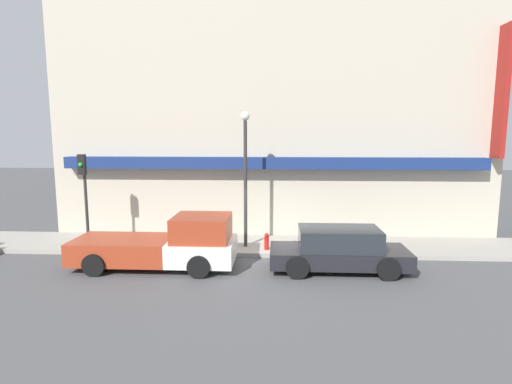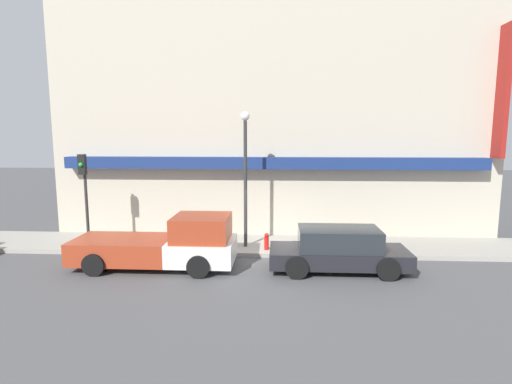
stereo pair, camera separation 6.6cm
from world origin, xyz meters
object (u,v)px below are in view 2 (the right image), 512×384
fire_hydrant (267,241)px  traffic_light (84,183)px  pickup_truck (166,245)px  parked_car (338,250)px  street_lamp (245,163)px

fire_hydrant → traffic_light: size_ratio=0.18×
pickup_truck → traffic_light: (-3.80, 1.97, 1.90)m
pickup_truck → traffic_light: size_ratio=1.52×
parked_car → traffic_light: 10.21m
parked_car → street_lamp: 4.94m
traffic_light → pickup_truck: bearing=-27.4°
traffic_light → street_lamp: bearing=2.4°
parked_car → fire_hydrant: 3.13m
pickup_truck → fire_hydrant: size_ratio=8.49×
street_lamp → traffic_light: size_ratio=1.45×
pickup_truck → street_lamp: bearing=42.1°
pickup_truck → street_lamp: size_ratio=1.05×
street_lamp → traffic_light: (-6.43, -0.27, -0.82)m
pickup_truck → traffic_light: 4.68m
pickup_truck → fire_hydrant: bearing=29.2°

